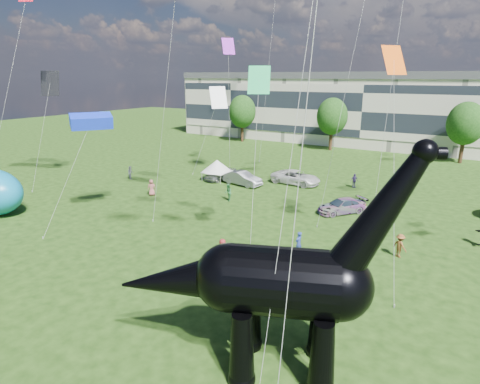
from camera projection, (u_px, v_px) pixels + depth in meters
The scene contains 12 objects.
ground at pixel (190, 329), 20.36m from camera, with size 220.00×220.00×0.00m, color #16330C.
terrace_row at pixel (370, 112), 73.13m from camera, with size 78.00×11.00×12.00m, color beige.
tree_far_left at pixel (242, 109), 77.03m from camera, with size 5.20×5.20×9.44m.
tree_mid_left at pixel (332, 113), 67.79m from camera, with size 5.20×5.20×9.44m.
tree_mid_right at pixel (466, 120), 57.53m from camera, with size 5.20×5.20×9.44m.
dinosaur_sculpture at pixel (271, 285), 16.70m from camera, with size 12.70×6.77×10.66m.
car_silver at pixel (221, 174), 49.53m from camera, with size 1.84×4.57×1.56m, color #B5B5BA.
car_grey at pixel (242, 178), 47.09m from camera, with size 1.71×4.90×1.62m, color slate.
car_white at pixel (296, 177), 47.52m from camera, with size 2.70×5.86×1.63m, color silver.
car_dark at pixel (342, 206), 37.48m from camera, with size 1.93×4.74×1.38m, color #595960.
gazebo_left at pixel (217, 166), 49.09m from camera, with size 3.75×3.75×2.54m.
visitors at pixel (298, 220), 33.25m from camera, with size 49.31×37.69×1.81m.
Camera 1 is at (11.55, -13.53, 12.39)m, focal length 30.00 mm.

